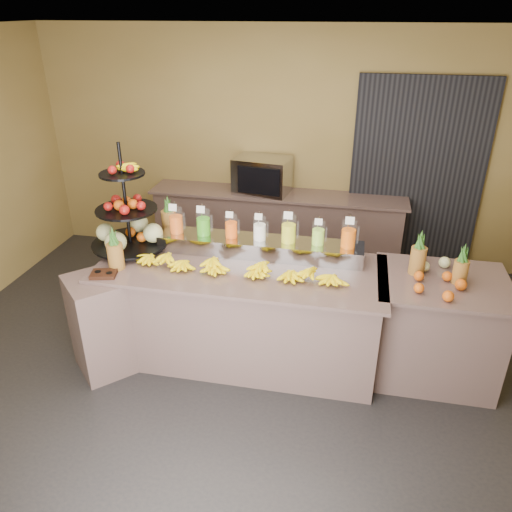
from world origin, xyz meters
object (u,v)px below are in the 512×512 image
(pitcher_tray, at_px, (260,247))
(banana_heap, at_px, (237,264))
(right_fruit_pile, at_px, (437,275))
(fruit_stand, at_px, (133,224))
(oven_warmer, at_px, (262,175))
(condiment_caddy, at_px, (104,274))

(pitcher_tray, bearing_deg, banana_heap, -108.97)
(banana_heap, bearing_deg, right_fruit_pile, 4.21)
(banana_heap, distance_m, right_fruit_pile, 1.63)
(banana_heap, relative_size, fruit_stand, 1.84)
(pitcher_tray, height_order, right_fruit_pile, right_fruit_pile)
(oven_warmer, bearing_deg, condiment_caddy, -103.32)
(oven_warmer, bearing_deg, fruit_stand, -107.61)
(banana_heap, distance_m, oven_warmer, 2.04)
(condiment_caddy, relative_size, right_fruit_pile, 0.46)
(fruit_stand, xyz_separation_m, oven_warmer, (0.85, 1.78, -0.04))
(oven_warmer, bearing_deg, right_fruit_pile, -38.70)
(pitcher_tray, height_order, condiment_caddy, pitcher_tray)
(condiment_caddy, relative_size, oven_warmer, 0.32)
(right_fruit_pile, distance_m, oven_warmer, 2.63)
(banana_heap, distance_m, fruit_stand, 1.07)
(pitcher_tray, height_order, fruit_stand, fruit_stand)
(right_fruit_pile, height_order, oven_warmer, oven_warmer)
(fruit_stand, xyz_separation_m, right_fruit_pile, (2.66, -0.12, -0.17))
(right_fruit_pile, bearing_deg, condiment_caddy, -171.18)
(right_fruit_pile, xyz_separation_m, oven_warmer, (-1.80, 1.91, 0.14))
(banana_heap, xyz_separation_m, right_fruit_pile, (1.63, 0.12, 0.01))
(condiment_caddy, bearing_deg, banana_heap, 15.56)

